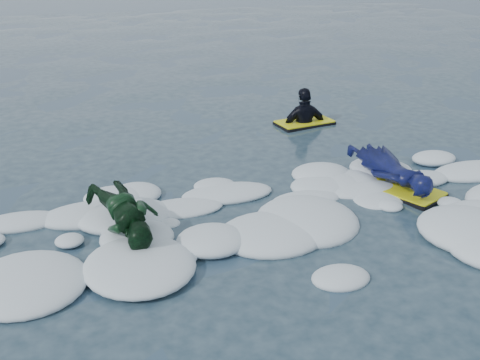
% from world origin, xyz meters
% --- Properties ---
extents(ground, '(120.00, 120.00, 0.00)m').
position_xyz_m(ground, '(0.00, 0.00, 0.00)').
color(ground, '#1C2B44').
rests_on(ground, ground).
extents(foam_band, '(12.00, 3.10, 0.30)m').
position_xyz_m(foam_band, '(0.00, 1.03, 0.00)').
color(foam_band, silver).
rests_on(foam_band, ground).
extents(prone_woman_unit, '(1.05, 1.73, 0.44)m').
position_xyz_m(prone_woman_unit, '(3.00, 1.43, 0.22)').
color(prone_woman_unit, black).
rests_on(prone_woman_unit, ground).
extents(prone_child_unit, '(0.89, 1.45, 0.54)m').
position_xyz_m(prone_child_unit, '(-0.59, 0.93, 0.28)').
color(prone_child_unit, black).
rests_on(prone_child_unit, ground).
extents(waiting_rider_unit, '(1.10, 0.73, 1.52)m').
position_xyz_m(waiting_rider_unit, '(2.92, 4.33, -0.08)').
color(waiting_rider_unit, black).
rests_on(waiting_rider_unit, ground).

